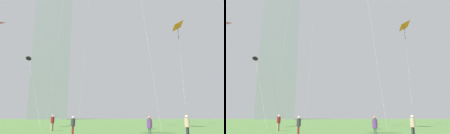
# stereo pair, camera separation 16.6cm
# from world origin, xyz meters

# --- Properties ---
(person_standing_1) EXTENTS (0.41, 0.41, 1.84)m
(person_standing_1) POSITION_xyz_m (-8.99, 14.71, 1.06)
(person_standing_1) COLOR tan
(person_standing_1) RESTS_ON ground
(person_standing_2) EXTENTS (0.37, 0.37, 1.68)m
(person_standing_2) POSITION_xyz_m (0.54, 5.13, 0.97)
(person_standing_2) COLOR #3F593F
(person_standing_2) RESTS_ON ground
(person_standing_3) EXTENTS (0.39, 0.39, 1.76)m
(person_standing_3) POSITION_xyz_m (3.56, 5.69, 1.02)
(person_standing_3) COLOR #2D2D33
(person_standing_3) RESTS_ON ground
(person_standing_4) EXTENTS (0.37, 0.37, 1.68)m
(person_standing_4) POSITION_xyz_m (-5.66, 8.51, 0.97)
(person_standing_4) COLOR maroon
(person_standing_4) RESTS_ON ground
(kite_flying_1) EXTENTS (5.42, 8.30, 11.85)m
(kite_flying_1) POSITION_xyz_m (-16.06, 24.52, 11.32)
(kite_flying_1) COLOR silver
(kite_flying_1) RESTS_ON ground
(kite_flying_5) EXTENTS (4.37, 11.11, 22.26)m
(kite_flying_5) POSITION_xyz_m (13.22, 33.58, 21.35)
(kite_flying_5) COLOR silver
(kite_flying_5) RESTS_ON ground
(distant_highrise_0) EXTENTS (24.77, 20.84, 76.73)m
(distant_highrise_0) POSITION_xyz_m (-37.25, 119.29, 38.37)
(distant_highrise_0) COLOR gray
(distant_highrise_0) RESTS_ON ground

